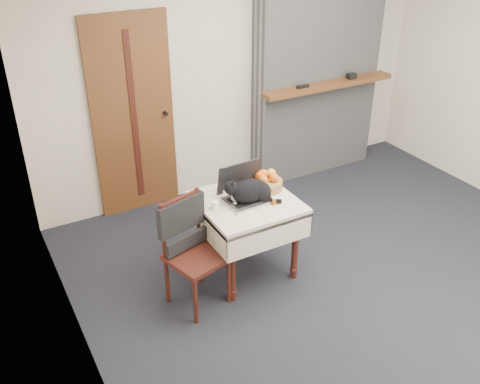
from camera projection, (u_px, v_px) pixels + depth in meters
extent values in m
plane|color=black|center=(349.00, 271.00, 4.71)|extent=(4.50, 4.50, 0.00)
cube|color=beige|center=(239.00, 69.00, 5.60)|extent=(4.50, 0.02, 2.60)
cube|color=beige|center=(69.00, 209.00, 3.12)|extent=(0.02, 4.00, 2.60)
cube|color=brown|center=(133.00, 117.00, 5.22)|extent=(0.82, 0.05, 2.00)
cube|color=#3D1410|center=(134.00, 118.00, 5.19)|extent=(0.06, 0.01, 1.70)
cylinder|color=black|center=(165.00, 113.00, 5.32)|extent=(0.04, 0.06, 0.04)
cube|color=gray|center=(317.00, 61.00, 5.87)|extent=(1.50, 0.30, 2.60)
cube|color=brown|center=(329.00, 85.00, 5.78)|extent=(1.62, 0.18, 0.05)
cube|color=black|center=(303.00, 86.00, 5.61)|extent=(0.14, 0.04, 0.03)
cube|color=black|center=(351.00, 76.00, 5.88)|extent=(0.10, 0.07, 0.06)
cylinder|color=#3D1410|center=(232.00, 268.00, 4.23)|extent=(0.06, 0.06, 0.64)
sphere|color=#3D1410|center=(232.00, 291.00, 4.35)|extent=(0.07, 0.07, 0.07)
cylinder|color=#3D1410|center=(295.00, 246.00, 4.49)|extent=(0.06, 0.06, 0.64)
sphere|color=#3D1410|center=(294.00, 269.00, 4.61)|extent=(0.07, 0.07, 0.07)
cylinder|color=#3D1410|center=(200.00, 231.00, 4.69)|extent=(0.06, 0.06, 0.64)
sphere|color=#3D1410|center=(201.00, 253.00, 4.81)|extent=(0.07, 0.07, 0.07)
cylinder|color=#3D1410|center=(258.00, 214.00, 4.95)|extent=(0.06, 0.06, 0.64)
sphere|color=#3D1410|center=(258.00, 235.00, 5.06)|extent=(0.07, 0.07, 0.07)
cube|color=beige|center=(247.00, 203.00, 4.42)|extent=(0.78, 0.78, 0.06)
cube|color=beige|center=(271.00, 237.00, 4.18)|extent=(0.78, 0.01, 0.22)
cube|color=beige|center=(225.00, 195.00, 4.77)|extent=(0.78, 0.01, 0.22)
cube|color=beige|center=(205.00, 227.00, 4.31)|extent=(0.01, 0.78, 0.22)
cube|color=beige|center=(285.00, 203.00, 4.64)|extent=(0.01, 0.78, 0.22)
cube|color=#B7B7BC|center=(249.00, 200.00, 4.39)|extent=(0.40, 0.29, 0.02)
cube|color=black|center=(249.00, 199.00, 4.38)|extent=(0.33, 0.20, 0.00)
cube|color=black|center=(239.00, 176.00, 4.44)|extent=(0.40, 0.09, 0.27)
cube|color=#AEDDFF|center=(239.00, 177.00, 4.44)|extent=(0.36, 0.07, 0.24)
ellipsoid|color=black|center=(250.00, 191.00, 4.34)|extent=(0.35, 0.25, 0.20)
ellipsoid|color=black|center=(261.00, 192.00, 4.37)|extent=(0.20, 0.21, 0.16)
sphere|color=black|center=(231.00, 188.00, 4.28)|extent=(0.14, 0.14, 0.12)
ellipsoid|color=white|center=(226.00, 192.00, 4.28)|extent=(0.06, 0.07, 0.06)
ellipsoid|color=white|center=(234.00, 197.00, 4.33)|extent=(0.06, 0.08, 0.08)
cone|color=black|center=(233.00, 184.00, 4.22)|extent=(0.05, 0.05, 0.05)
cone|color=black|center=(231.00, 180.00, 4.28)|extent=(0.05, 0.05, 0.05)
cylinder|color=black|center=(271.00, 201.00, 4.35)|extent=(0.16, 0.13, 0.03)
sphere|color=white|center=(235.00, 204.00, 4.31)|extent=(0.04, 0.04, 0.04)
sphere|color=white|center=(233.00, 200.00, 4.38)|extent=(0.04, 0.04, 0.04)
cylinder|color=white|center=(215.00, 205.00, 4.27)|extent=(0.06, 0.06, 0.07)
cylinder|color=#AE4E15|center=(274.00, 201.00, 4.33)|extent=(0.03, 0.03, 0.06)
cylinder|color=white|center=(274.00, 198.00, 4.31)|extent=(0.04, 0.04, 0.01)
cylinder|color=#A98644|center=(266.00, 184.00, 4.57)|extent=(0.27, 0.27, 0.08)
sphere|color=#F85014|center=(263.00, 180.00, 4.48)|extent=(0.08, 0.08, 0.08)
sphere|color=#F85014|center=(274.00, 177.00, 4.51)|extent=(0.08, 0.08, 0.08)
sphere|color=#F85014|center=(263.00, 174.00, 4.57)|extent=(0.08, 0.08, 0.08)
sphere|color=gold|center=(271.00, 173.00, 4.58)|extent=(0.08, 0.08, 0.08)
sphere|color=#F85014|center=(260.00, 176.00, 4.54)|extent=(0.08, 0.08, 0.08)
cube|color=black|center=(262.00, 193.00, 4.51)|extent=(0.10, 0.09, 0.01)
cube|color=#3D1410|center=(197.00, 258.00, 4.15)|extent=(0.50, 0.50, 0.04)
cylinder|color=#3D1410|center=(195.00, 301.00, 4.04)|extent=(0.03, 0.03, 0.44)
cylinder|color=#3D1410|center=(229.00, 280.00, 4.26)|extent=(0.03, 0.03, 0.44)
cylinder|color=#3D1410|center=(167.00, 280.00, 4.26)|extent=(0.03, 0.03, 0.44)
cylinder|color=#3D1410|center=(200.00, 262.00, 4.47)|extent=(0.03, 0.03, 0.44)
cylinder|color=#3D1410|center=(163.00, 232.00, 4.04)|extent=(0.03, 0.03, 0.48)
cylinder|color=#3D1410|center=(198.00, 215.00, 4.25)|extent=(0.03, 0.03, 0.48)
cube|color=#3D1410|center=(180.00, 213.00, 4.10)|extent=(0.34, 0.12, 0.27)
cube|color=black|center=(181.00, 215.00, 4.10)|extent=(0.43, 0.17, 0.27)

